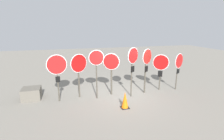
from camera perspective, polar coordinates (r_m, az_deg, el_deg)
The scene contains 11 objects.
ground_plane at distance 9.28m, azimuth 3.11°, elevation -8.14°, with size 40.00×40.00×0.00m, color gray.
stop_sign_0 at distance 8.38m, azimuth -17.54°, elevation 0.63°, with size 0.92×0.19×2.28m.
stop_sign_1 at distance 8.64m, azimuth -10.78°, elevation 0.92°, with size 0.81×0.46×2.23m.
stop_sign_2 at distance 8.32m, azimuth -5.11°, elevation 2.44°, with size 0.74×0.13×2.44m.
stop_sign_3 at distance 8.84m, azimuth -0.22°, elevation 1.20°, with size 0.78×0.37×2.21m.
stop_sign_4 at distance 8.59m, azimuth 6.79°, elevation 3.05°, with size 0.69×0.45×2.53m.
stop_sign_5 at distance 9.23m, azimuth 11.23°, elevation 2.45°, with size 0.70×0.46×2.40m.
stop_sign_6 at distance 9.92m, azimuth 15.63°, elevation 1.54°, with size 0.75×0.47×2.03m.
stop_sign_7 at distance 10.27m, azimuth 20.97°, elevation 2.02°, with size 0.74×0.42×2.08m.
traffic_cone_0 at distance 7.79m, azimuth 4.26°, elevation -9.76°, with size 0.36×0.36×0.74m.
storage_crate at distance 9.57m, azimuth -24.79°, elevation -6.98°, with size 0.87×0.83×0.56m.
Camera 1 is at (-2.74, -8.13, 3.53)m, focal length 28.00 mm.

